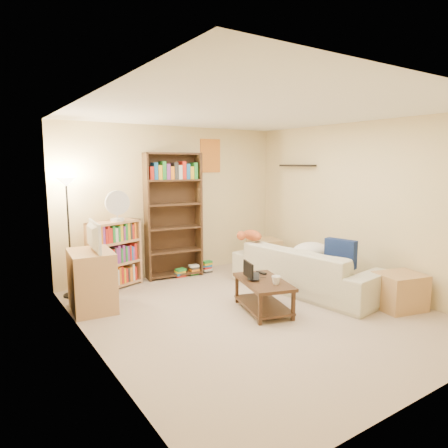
# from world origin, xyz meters

# --- Properties ---
(room) EXTENTS (4.50, 4.54, 2.52)m
(room) POSITION_xyz_m (0.00, 0.01, 1.62)
(room) COLOR tan
(room) RESTS_ON ground
(sofa) EXTENTS (2.55, 1.55, 0.67)m
(sofa) POSITION_xyz_m (1.18, 0.27, 0.33)
(sofa) COLOR beige
(sofa) RESTS_ON ground
(navy_pillow) EXTENTS (0.23, 0.46, 0.40)m
(navy_pillow) POSITION_xyz_m (1.36, -0.20, 0.64)
(navy_pillow) COLOR navy
(navy_pillow) RESTS_ON sofa
(cream_blanket) EXTENTS (0.62, 0.44, 0.26)m
(cream_blanket) POSITION_xyz_m (1.33, 0.35, 0.57)
(cream_blanket) COLOR white
(cream_blanket) RESTS_ON sofa
(tabby_cat) EXTENTS (0.53, 0.25, 0.18)m
(tabby_cat) POSITION_xyz_m (0.76, 1.10, 0.76)
(tabby_cat) COLOR #C15428
(tabby_cat) RESTS_ON sofa
(coffee_table) EXTENTS (0.74, 1.02, 0.41)m
(coffee_table) POSITION_xyz_m (0.12, -0.03, 0.26)
(coffee_table) COLOR #402918
(coffee_table) RESTS_ON ground
(laptop) EXTENTS (0.60, 0.60, 0.03)m
(laptop) POSITION_xyz_m (0.12, 0.09, 0.42)
(laptop) COLOR black
(laptop) RESTS_ON coffee_table
(laptop_screen) EXTENTS (0.09, 0.30, 0.20)m
(laptop_screen) POSITION_xyz_m (-0.01, 0.13, 0.53)
(laptop_screen) COLOR white
(laptop_screen) RESTS_ON laptop
(mug) EXTENTS (0.22, 0.22, 0.11)m
(mug) POSITION_xyz_m (0.14, -0.24, 0.46)
(mug) COLOR white
(mug) RESTS_ON coffee_table
(tv_remote) EXTENTS (0.06, 0.16, 0.02)m
(tv_remote) POSITION_xyz_m (0.30, 0.24, 0.42)
(tv_remote) COLOR black
(tv_remote) RESTS_ON coffee_table
(tv_stand) EXTENTS (0.59, 0.77, 0.78)m
(tv_stand) POSITION_xyz_m (-1.70, 1.25, 0.39)
(tv_stand) COLOR tan
(tv_stand) RESTS_ON ground
(television) EXTENTS (0.67, 0.21, 0.38)m
(television) POSITION_xyz_m (-1.70, 1.25, 0.97)
(television) COLOR black
(television) RESTS_ON tv_stand
(tall_bookshelf) EXTENTS (0.96, 0.43, 2.06)m
(tall_bookshelf) POSITION_xyz_m (-0.12, 2.05, 1.09)
(tall_bookshelf) COLOR #47301B
(tall_bookshelf) RESTS_ON ground
(short_bookshelf) EXTENTS (0.86, 0.56, 1.03)m
(short_bookshelf) POSITION_xyz_m (-1.14, 2.01, 0.51)
(short_bookshelf) COLOR tan
(short_bookshelf) RESTS_ON ground
(desk_fan) EXTENTS (0.37, 0.21, 0.46)m
(desk_fan) POSITION_xyz_m (-1.08, 1.97, 1.26)
(desk_fan) COLOR silver
(desk_fan) RESTS_ON short_bookshelf
(floor_lamp) EXTENTS (0.29, 0.29, 1.70)m
(floor_lamp) POSITION_xyz_m (-1.80, 1.94, 1.36)
(floor_lamp) COLOR black
(floor_lamp) RESTS_ON ground
(side_table) EXTENTS (0.60, 0.60, 0.56)m
(side_table) POSITION_xyz_m (1.38, 1.51, 0.28)
(side_table) COLOR tan
(side_table) RESTS_ON ground
(end_cabinet) EXTENTS (0.66, 0.59, 0.47)m
(end_cabinet) POSITION_xyz_m (1.65, -0.95, 0.24)
(end_cabinet) COLOR tan
(end_cabinet) RESTS_ON ground
(book_stacks) EXTENTS (0.69, 0.14, 0.20)m
(book_stacks) POSITION_xyz_m (0.23, 1.95, 0.09)
(book_stacks) COLOR red
(book_stacks) RESTS_ON ground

